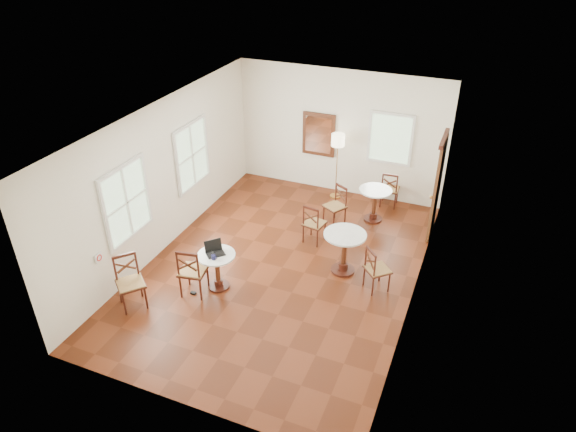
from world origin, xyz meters
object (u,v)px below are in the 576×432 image
Objects in this scene: chair_near_a at (192,271)px; chair_back_b at (336,206)px; water_glass at (213,254)px; floor_lamp at (338,144)px; chair_near_b at (130,282)px; mouse at (214,252)px; power_adapter at (193,293)px; chair_mid_a at (314,223)px; chair_mid_b at (376,269)px; cafe_table_mid at (344,248)px; cafe_table_back at (375,201)px; navy_mug at (214,257)px; laptop at (214,250)px; cafe_table_near at (217,267)px; chair_back_a at (390,189)px.

chair_back_b is (1.61, 3.29, -0.06)m from chair_near_a.
chair_near_a is 0.48m from water_glass.
chair_near_b is at bearing -111.95° from floor_lamp.
chair_near_b is 11.58× the size of mouse.
chair_mid_a is at bearing 59.64° from power_adapter.
power_adapter is (-3.00, -1.39, -0.42)m from chair_mid_b.
cafe_table_mid is 0.76m from chair_mid_b.
chair_near_b is (-3.19, -4.43, 0.02)m from cafe_table_back.
mouse is at bearing 115.83° from navy_mug.
chair_back_b is at bearing 112.71° from cafe_table_mid.
navy_mug is 1.09× the size of water_glass.
floor_lamp is (-0.18, 2.06, 0.92)m from chair_mid_a.
chair_back_b reaches higher than mouse.
cafe_table_back is 4.07m from water_glass.
chair_mid_b is (0.63, -2.39, -0.03)m from cafe_table_back.
power_adapter is at bearing 60.20° from chair_near_a.
chair_near_a is at bearing -85.32° from chair_back_b.
chair_near_a is at bearing -10.34° from chair_near_b.
chair_mid_b is 2.15× the size of laptop.
cafe_table_mid is 10.01× the size of mouse.
chair_mid_b is 2.37m from chair_back_b.
cafe_table_near is 7.23× the size of power_adapter.
power_adapter is (-2.30, -1.69, -0.50)m from cafe_table_mid.
chair_mid_b is at bearing 16.11° from mouse.
chair_back_a is 1.58m from floor_lamp.
chair_near_a is at bearing 69.30° from chair_mid_a.
cafe_table_mid is 7.81× the size of navy_mug.
water_glass is (-1.13, -2.15, 0.33)m from chair_mid_a.
chair_mid_b reaches higher than cafe_table_mid.
chair_mid_a is 2.26m from floor_lamp.
chair_back_a reaches higher than power_adapter.
power_adapter is (-0.33, -0.36, -0.43)m from cafe_table_near.
cafe_table_back is 0.87× the size of chair_mid_b.
chair_back_b reaches higher than cafe_table_back.
cafe_table_mid is at bearing 37.31° from navy_mug.
chair_back_b is at bearing 67.98° from navy_mug.
chair_back_a is (2.53, 4.51, -0.06)m from chair_near_a.
laptop reaches higher than mouse.
chair_near_b is at bearing -144.12° from navy_mug.
chair_near_b is 1.48m from navy_mug.
chair_near_a is 3.66m from chair_back_b.
chair_back_b reaches higher than power_adapter.
chair_back_a is at bearing 83.88° from chair_back_b.
water_glass is at bearing -124.43° from laptop.
chair_near_a is (-2.29, -1.66, -0.03)m from cafe_table_mid.
floor_lamp is 18.99× the size of mouse.
cafe_table_mid is at bearing -14.21° from laptop.
floor_lamp reaches higher than chair_back_b.
cafe_table_back is 4.49m from power_adapter.
cafe_table_mid is 8.48× the size of water_glass.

